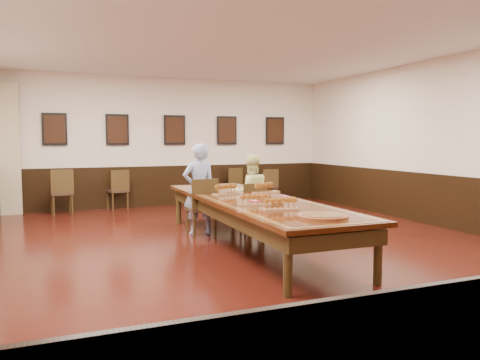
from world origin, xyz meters
name	(u,v)px	position (x,y,z in m)	size (l,w,h in m)	color
floor	(252,247)	(0.00, 0.00, -0.01)	(8.00, 10.00, 0.02)	black
ceiling	(252,37)	(0.00, 0.00, 3.21)	(8.00, 10.00, 0.02)	white
wall_back	(174,142)	(0.00, 5.01, 1.60)	(8.00, 0.02, 3.20)	#F0E0C9
wall_right	(451,143)	(4.01, 0.00, 1.60)	(0.02, 10.00, 3.20)	#F0E0C9
chair_man	(201,207)	(-0.49, 1.09, 0.50)	(0.47, 0.51, 1.00)	#322116
chair_woman	(252,207)	(0.46, 1.06, 0.45)	(0.42, 0.45, 0.89)	#322116
spare_chair_a	(61,192)	(-2.71, 4.48, 0.50)	(0.47, 0.51, 1.01)	#322116
spare_chair_b	(117,189)	(-1.45, 4.79, 0.47)	(0.44, 0.48, 0.95)	#322116
spare_chair_c	(231,185)	(1.47, 4.81, 0.46)	(0.43, 0.47, 0.92)	#322116
spare_chair_d	(269,186)	(2.44, 4.57, 0.44)	(0.41, 0.45, 0.88)	#322116
person_man	(199,189)	(-0.49, 1.20, 0.80)	(0.58, 0.38, 1.60)	#4B6BBB
person_woman	(251,193)	(0.47, 1.15, 0.70)	(0.69, 0.54, 1.39)	#FAF89C
pink_phone	(284,196)	(0.60, 0.08, 0.76)	(0.07, 0.15, 0.01)	#E44C89
curtain	(9,149)	(-3.75, 4.82, 1.45)	(0.45, 0.18, 2.90)	#C6B188
wainscoting	(252,215)	(0.00, 0.00, 0.50)	(8.00, 10.00, 1.00)	black
conference_table	(252,207)	(0.00, 0.00, 0.61)	(1.40, 5.00, 0.76)	black
posters	(175,130)	(0.00, 4.94, 1.90)	(6.14, 0.04, 0.74)	black
flight_a	(226,190)	(-0.20, 0.63, 0.84)	(0.51, 0.32, 0.18)	#8C5E3B
flight_b	(265,188)	(0.49, 0.57, 0.84)	(0.52, 0.26, 0.19)	#8C5E3B
flight_c	(255,200)	(-0.25, -0.69, 0.83)	(0.46, 0.21, 0.17)	#8C5E3B
flight_d	(281,204)	(-0.12, -1.23, 0.83)	(0.48, 0.22, 0.17)	#8C5E3B
red_plate_grp	(255,201)	(-0.11, -0.35, 0.76)	(0.18, 0.18, 0.02)	red
carved_platter	(323,216)	(0.06, -1.96, 0.77)	(0.72, 0.72, 0.05)	#5B2712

